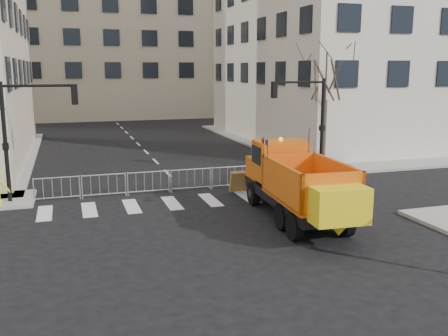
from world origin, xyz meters
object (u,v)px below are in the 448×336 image
object	(u,v)px
cop_a	(257,179)
cop_c	(279,173)
cop_b	(286,172)
plow_truck	(298,182)
newspaper_box	(262,169)

from	to	relation	value
cop_a	cop_c	world-z (taller)	cop_a
cop_b	cop_c	distance (m)	0.32
plow_truck	cop_c	distance (m)	5.05
cop_c	cop_b	bearing A→B (deg)	87.77
cop_b	cop_c	bearing A→B (deg)	-12.57
newspaper_box	plow_truck	bearing A→B (deg)	-94.51
cop_a	cop_b	world-z (taller)	cop_a
plow_truck	cop_a	bearing A→B (deg)	9.30
cop_a	cop_b	xyz separation A→B (m)	(1.96, 1.13, -0.02)
cop_b	newspaper_box	distance (m)	2.30
cop_a	cop_b	distance (m)	2.26
cop_a	plow_truck	bearing A→B (deg)	53.08
plow_truck	cop_c	bearing A→B (deg)	-12.14
cop_b	newspaper_box	size ratio (longest dim) A/B	1.75
cop_a	cop_c	bearing A→B (deg)	175.04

